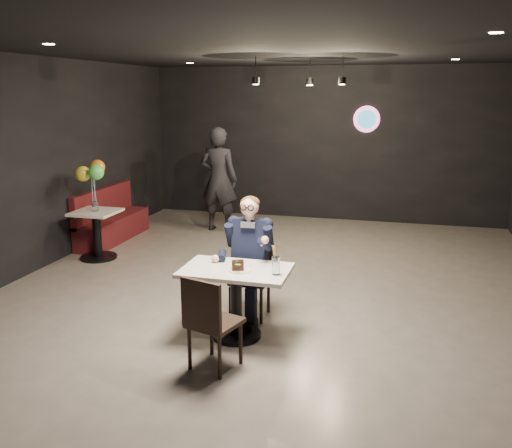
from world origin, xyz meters
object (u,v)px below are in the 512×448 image
(side_table, at_px, (97,233))
(balloon_vase, at_px, (95,206))
(seated_man, at_px, (250,256))
(sundae_glass, at_px, (276,266))
(passerby, at_px, (219,179))
(main_table, at_px, (236,303))
(chair_far, at_px, (250,278))
(booth_bench, at_px, (112,215))
(chair_near, at_px, (215,321))

(side_table, bearing_deg, balloon_vase, 0.00)
(seated_man, height_order, balloon_vase, seated_man)
(sundae_glass, height_order, passerby, passerby)
(seated_man, distance_m, passerby, 4.04)
(main_table, height_order, chair_far, chair_far)
(seated_man, distance_m, booth_bench, 4.07)
(chair_far, relative_size, balloon_vase, 6.28)
(main_table, height_order, chair_near, chair_near)
(main_table, relative_size, passerby, 0.58)
(main_table, height_order, balloon_vase, balloon_vase)
(chair_near, bearing_deg, main_table, 106.76)
(sundae_glass, bearing_deg, main_table, 170.82)
(main_table, relative_size, side_table, 1.38)
(side_table, xyz_separation_m, balloon_vase, (0.00, 0.00, 0.42))
(chair_far, xyz_separation_m, balloon_vase, (-2.87, 1.53, 0.36))
(main_table, relative_size, seated_man, 0.76)
(chair_far, relative_size, passerby, 0.48)
(balloon_vase, bearing_deg, chair_near, -43.78)
(booth_bench, relative_size, passerby, 0.95)
(side_table, distance_m, passerby, 2.55)
(chair_near, distance_m, passerby, 5.19)
(main_table, xyz_separation_m, passerby, (-1.62, 4.24, 0.58))
(chair_far, relative_size, booth_bench, 0.51)
(sundae_glass, xyz_separation_m, booth_bench, (-3.60, 3.15, -0.39))
(main_table, distance_m, passerby, 4.58)
(sundae_glass, bearing_deg, passerby, 115.54)
(main_table, bearing_deg, balloon_vase, 144.00)
(balloon_vase, distance_m, passerby, 2.49)
(chair_near, distance_m, booth_bench, 4.91)
(booth_bench, distance_m, passerby, 1.99)
(passerby, bearing_deg, booth_bench, 39.86)
(main_table, xyz_separation_m, balloon_vase, (-2.87, 2.08, 0.45))
(side_table, height_order, balloon_vase, balloon_vase)
(chair_near, height_order, booth_bench, chair_near)
(main_table, height_order, sundae_glass, sundae_glass)
(booth_bench, distance_m, side_table, 1.05)
(chair_far, distance_m, chair_near, 1.22)
(chair_near, relative_size, booth_bench, 0.51)
(side_table, distance_m, balloon_vase, 0.42)
(passerby, bearing_deg, seated_man, 116.86)
(chair_far, height_order, side_table, chair_far)
(balloon_vase, bearing_deg, sundae_glass, -33.12)
(chair_far, bearing_deg, passerby, 113.77)
(main_table, distance_m, chair_far, 0.56)
(sundae_glass, relative_size, booth_bench, 0.10)
(sundae_glass, distance_m, booth_bench, 4.81)
(seated_man, xyz_separation_m, balloon_vase, (-2.87, 1.53, 0.10))
(chair_near, bearing_deg, passerby, 125.09)
(sundae_glass, bearing_deg, balloon_vase, 146.88)
(chair_far, relative_size, chair_near, 1.00)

